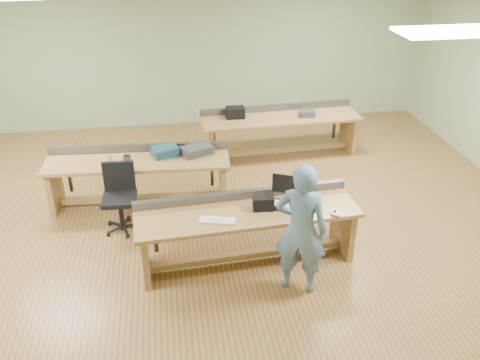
# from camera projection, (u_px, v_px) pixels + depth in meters

# --- Properties ---
(floor) EXTENTS (10.00, 10.00, 0.00)m
(floor) POSITION_uv_depth(u_px,v_px,m) (201.00, 224.00, 7.34)
(floor) COLOR olive
(floor) RESTS_ON ground
(ceiling) EXTENTS (10.00, 10.00, 0.00)m
(ceiling) POSITION_uv_depth(u_px,v_px,m) (192.00, 9.00, 5.93)
(ceiling) COLOR silver
(ceiling) RESTS_ON wall_back
(wall_back) EXTENTS (10.00, 0.04, 3.00)m
(wall_back) POSITION_uv_depth(u_px,v_px,m) (182.00, 53.00, 10.12)
(wall_back) COLOR #93A67D
(wall_back) RESTS_ON floor
(fluor_panels) EXTENTS (6.20, 3.50, 0.03)m
(fluor_panels) POSITION_uv_depth(u_px,v_px,m) (192.00, 11.00, 5.94)
(fluor_panels) COLOR white
(fluor_panels) RESTS_ON ceiling
(workbench_front) EXTENTS (2.81, 0.92, 0.86)m
(workbench_front) POSITION_uv_depth(u_px,v_px,m) (247.00, 223.00, 6.35)
(workbench_front) COLOR #AE8349
(workbench_front) RESTS_ON floor
(workbench_mid) EXTENTS (2.75, 0.89, 0.86)m
(workbench_mid) POSITION_uv_depth(u_px,v_px,m) (139.00, 171.00, 7.63)
(workbench_mid) COLOR #AE8349
(workbench_mid) RESTS_ON floor
(workbench_back) EXTENTS (2.88, 0.91, 0.86)m
(workbench_back) POSITION_uv_depth(u_px,v_px,m) (280.00, 126.00, 9.19)
(workbench_back) COLOR #AE8349
(workbench_back) RESTS_ON floor
(person) EXTENTS (0.71, 0.61, 1.65)m
(person) POSITION_uv_depth(u_px,v_px,m) (301.00, 229.00, 5.75)
(person) COLOR slate
(person) RESTS_ON floor
(laptop_base) EXTENTS (0.40, 0.37, 0.04)m
(laptop_base) POSITION_uv_depth(u_px,v_px,m) (282.00, 205.00, 6.33)
(laptop_base) COLOR black
(laptop_base) RESTS_ON workbench_front
(laptop_screen) EXTENTS (0.30, 0.15, 0.25)m
(laptop_screen) POSITION_uv_depth(u_px,v_px,m) (285.00, 184.00, 6.32)
(laptop_screen) COLOR black
(laptop_screen) RESTS_ON laptop_base
(keyboard) EXTENTS (0.45, 0.25, 0.02)m
(keyboard) POSITION_uv_depth(u_px,v_px,m) (217.00, 220.00, 6.02)
(keyboard) COLOR silver
(keyboard) RESTS_ON workbench_front
(trackball_mouse) EXTENTS (0.14, 0.16, 0.06)m
(trackball_mouse) POSITION_uv_depth(u_px,v_px,m) (336.00, 212.00, 6.15)
(trackball_mouse) COLOR white
(trackball_mouse) RESTS_ON workbench_front
(camera_bag) EXTENTS (0.26, 0.18, 0.17)m
(camera_bag) POSITION_uv_depth(u_px,v_px,m) (263.00, 203.00, 6.24)
(camera_bag) COLOR black
(camera_bag) RESTS_ON workbench_front
(task_chair) EXTENTS (0.54, 0.54, 0.97)m
(task_chair) POSITION_uv_depth(u_px,v_px,m) (121.00, 206.00, 7.10)
(task_chair) COLOR black
(task_chair) RESTS_ON floor
(parts_bin_teal) EXTENTS (0.45, 0.39, 0.13)m
(parts_bin_teal) POSITION_uv_depth(u_px,v_px,m) (165.00, 151.00, 7.62)
(parts_bin_teal) COLOR #163C49
(parts_bin_teal) RESTS_ON workbench_mid
(parts_bin_grey) EXTENTS (0.53, 0.45, 0.12)m
(parts_bin_grey) POSITION_uv_depth(u_px,v_px,m) (197.00, 150.00, 7.67)
(parts_bin_grey) COLOR #323234
(parts_bin_grey) RESTS_ON workbench_mid
(mug) EXTENTS (0.14, 0.14, 0.09)m
(mug) POSITION_uv_depth(u_px,v_px,m) (127.00, 159.00, 7.44)
(mug) COLOR #323234
(mug) RESTS_ON workbench_mid
(drinks_can) EXTENTS (0.07, 0.07, 0.13)m
(drinks_can) POSITION_uv_depth(u_px,v_px,m) (110.00, 160.00, 7.38)
(drinks_can) COLOR silver
(drinks_can) RESTS_ON workbench_mid
(storage_box_back) EXTENTS (0.33, 0.24, 0.19)m
(storage_box_back) POSITION_uv_depth(u_px,v_px,m) (235.00, 112.00, 9.00)
(storage_box_back) COLOR black
(storage_box_back) RESTS_ON workbench_back
(tray_back) EXTENTS (0.31, 0.25, 0.11)m
(tray_back) POSITION_uv_depth(u_px,v_px,m) (307.00, 113.00, 9.06)
(tray_back) COLOR #323234
(tray_back) RESTS_ON workbench_back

